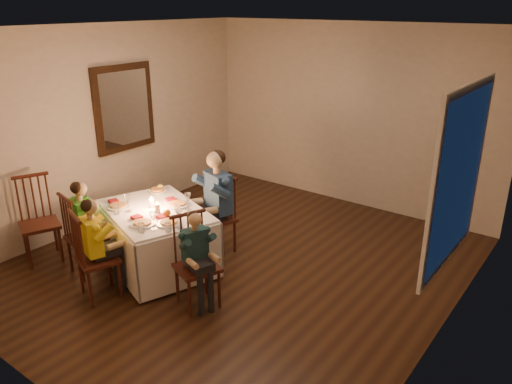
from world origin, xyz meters
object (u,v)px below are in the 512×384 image
Objects in this scene: child_yellow at (102,295)px; child_green at (91,271)px; serving_bowl at (158,192)px; chair_extra at (46,260)px; chair_end at (199,304)px; child_teal at (199,304)px; dining_table at (156,226)px; chair_near_right at (102,295)px; adult at (218,250)px; chair_adult at (218,250)px; chair_near_left at (91,271)px.

child_green is at bearing -5.27° from child_yellow.
chair_extra is at bearing -128.23° from serving_bowl.
child_teal reaches higher than chair_end.
chair_near_right is at bearing -70.44° from dining_table.
chair_adult is at bearing 0.00° from adult.
chair_near_right is (-0.01, -0.78, -0.50)m from dining_table.
chair_near_left is 0.94× the size of chair_extra.
adult is at bearing -82.82° from chair_near_right.
chair_end is at bearing -157.94° from child_green.
serving_bowl reaches higher than chair_end.
child_green is (-0.81, -1.25, 0.00)m from adult.
child_yellow is (0.51, -0.22, 0.00)m from chair_near_left.
chair_adult is 1.01m from serving_bowl.
chair_end is (0.91, -0.30, -0.50)m from dining_table.
dining_table is 0.90m from adult.
dining_table reaches higher than chair_extra.
chair_extra is at bearing -118.89° from adult.
chair_adult is at bearing -82.82° from child_yellow.
chair_near_left is 1.49m from adult.
child_teal is (0.62, -1.00, 0.00)m from chair_adult.
chair_end is 2.12m from chair_extra.
chair_extra is 2.03m from adult.
dining_table is at bearing -46.77° from serving_bowl.
child_teal is (0.92, 0.48, 0.00)m from chair_near_right.
chair_near_left is 1.00× the size of chair_end.
chair_near_left is 4.81× the size of serving_bowl.
chair_near_right is at bearing -0.00° from child_yellow.
dining_table reaches higher than chair_end.
chair_adult is at bearing -110.77° from chair_near_left.
chair_extra is (-2.08, -0.40, 0.00)m from chair_end.
chair_end is 1.03m from child_yellow.
child_green reaches higher than chair_adult.
serving_bowl is at bearing -55.21° from chair_near_right.
chair_near_left is 0.88× the size of child_green.
serving_bowl is (-1.25, 0.66, 0.72)m from chair_end.
chair_adult and chair_end have the same top height.
chair_end is at bearing -133.95° from child_yellow.
child_yellow reaches higher than chair_near_right.
serving_bowl is at bearing 83.64° from child_teal.
chair_extra is at bearing -118.89° from chair_adult.
chair_extra is (-1.46, -1.40, 0.00)m from chair_adult.
adult is 1.01m from serving_bowl.
dining_table reaches higher than adult.
chair_extra is 0.94× the size of child_green.
child_yellow is (-0.30, -1.47, 0.00)m from adult.
child_green is (-1.42, -0.25, 0.00)m from chair_end.
adult is 1.50m from child_yellow.
chair_adult is at bearing 87.27° from dining_table.
chair_near_left is 1.45m from chair_end.
chair_adult is at bearing 28.25° from serving_bowl.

